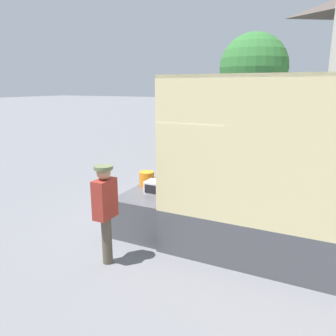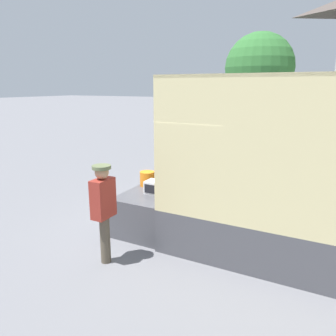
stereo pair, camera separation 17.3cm
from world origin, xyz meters
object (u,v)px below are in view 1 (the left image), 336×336
object	(u,v)px
orange_bucket	(147,179)
worker_person	(105,204)
portable_generator	(175,173)
street_tree	(254,68)
microwave	(157,187)

from	to	relation	value
orange_bucket	worker_person	distance (m)	2.03
portable_generator	street_tree	size ratio (longest dim) A/B	0.11
portable_generator	street_tree	bearing A→B (deg)	92.89
portable_generator	worker_person	bearing A→B (deg)	-92.96
microwave	portable_generator	distance (m)	0.97
orange_bucket	worker_person	xyz separation A→B (m)	(0.33, -2.00, 0.10)
microwave	worker_person	bearing A→B (deg)	-95.34
microwave	portable_generator	world-z (taller)	portable_generator
street_tree	worker_person	bearing A→B (deg)	-88.28
orange_bucket	street_tree	world-z (taller)	street_tree
street_tree	orange_bucket	bearing A→B (deg)	-89.69
microwave	portable_generator	xyz separation A→B (m)	(-0.02, 0.96, 0.10)
portable_generator	worker_person	world-z (taller)	worker_person
microwave	orange_bucket	xyz separation A→B (m)	(-0.48, 0.38, 0.03)
worker_person	portable_generator	bearing A→B (deg)	87.04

